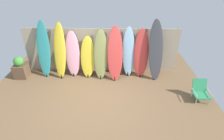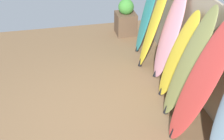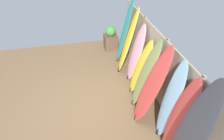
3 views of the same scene
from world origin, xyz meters
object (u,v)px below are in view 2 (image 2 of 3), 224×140
object	(u,v)px
surfboard_yellow_3	(178,56)
surfboard_olive_4	(188,64)
surfboard_yellow_1	(156,18)
surfboard_red_5	(201,81)
surfboard_teal_0	(149,5)
planter_box	(126,19)
surfboard_pink_2	(169,35)

from	to	relation	value
surfboard_yellow_3	surfboard_olive_4	xyz separation A→B (m)	(0.51, -0.06, 0.14)
surfboard_yellow_1	surfboard_red_5	size ratio (longest dim) A/B	1.07
surfboard_teal_0	surfboard_yellow_3	world-z (taller)	surfboard_teal_0
surfboard_yellow_3	surfboard_red_5	xyz separation A→B (m)	(1.06, -0.12, 0.19)
planter_box	surfboard_yellow_3	bearing A→B (deg)	5.02
surfboard_teal_0	surfboard_olive_4	size ratio (longest dim) A/B	1.17
surfboard_yellow_3	surfboard_red_5	size ratio (longest dim) A/B	0.80
surfboard_teal_0	surfboard_pink_2	distance (m)	1.09
surfboard_yellow_3	planter_box	bearing A→B (deg)	-174.98
surfboard_yellow_3	surfboard_olive_4	size ratio (longest dim) A/B	0.85
surfboard_yellow_3	surfboard_teal_0	bearing A→B (deg)	179.43
surfboard_yellow_1	surfboard_olive_4	xyz separation A→B (m)	(1.54, -0.00, -0.13)
surfboard_olive_4	surfboard_yellow_1	bearing A→B (deg)	179.87
surfboard_teal_0	surfboard_olive_4	distance (m)	2.18
surfboard_red_5	planter_box	xyz separation A→B (m)	(-3.67, -0.11, -0.57)
surfboard_pink_2	surfboard_olive_4	size ratio (longest dim) A/B	0.95
surfboard_teal_0	surfboard_olive_4	bearing A→B (deg)	-2.01
surfboard_pink_2	surfboard_yellow_3	size ratio (longest dim) A/B	1.12
surfboard_teal_0	surfboard_yellow_1	bearing A→B (deg)	-6.55
surfboard_yellow_1	surfboard_red_5	world-z (taller)	surfboard_yellow_1
planter_box	surfboard_pink_2	bearing A→B (deg)	8.16
surfboard_olive_4	surfboard_pink_2	bearing A→B (deg)	173.74
surfboard_yellow_1	surfboard_red_5	xyz separation A→B (m)	(2.09, -0.07, -0.07)
planter_box	surfboard_olive_4	bearing A→B (deg)	3.11
surfboard_yellow_1	planter_box	bearing A→B (deg)	-173.76
surfboard_teal_0	surfboard_yellow_3	xyz separation A→B (m)	(1.66, -0.02, -0.29)
surfboard_yellow_1	planter_box	size ratio (longest dim) A/B	2.38
surfboard_teal_0	surfboard_red_5	size ratio (longest dim) A/B	1.10
surfboard_olive_4	surfboard_red_5	size ratio (longest dim) A/B	0.94
surfboard_teal_0	surfboard_olive_4	world-z (taller)	surfboard_teal_0
surfboard_pink_2	planter_box	size ratio (longest dim) A/B	2.00
surfboard_olive_4	planter_box	xyz separation A→B (m)	(-3.12, -0.17, -0.51)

